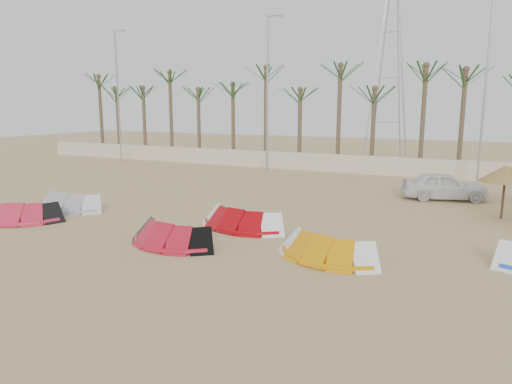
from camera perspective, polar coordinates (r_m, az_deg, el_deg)
The scene contains 14 objects.
ground at distance 13.89m, azimuth -11.17°, elevation -9.39°, with size 120.00×120.00×0.00m, color tan.
boundary_wall at distance 33.53m, azimuth 12.21°, elevation 3.42°, with size 60.00×0.30×1.30m, color beige.
palm_line at distance 34.64m, azimuth 14.32°, elevation 13.16°, with size 52.00×4.00×7.70m.
lamp_a at distance 41.27m, azimuth -16.83°, elevation 11.63°, with size 1.25×0.14×11.00m.
lamp_b at distance 33.40m, azimuth 1.49°, elevation 12.42°, with size 1.25×0.14×11.00m.
lamp_c at distance 30.32m, azimuth 26.81°, elevation 11.50°, with size 1.25×0.14×11.00m.
pylon at distance 39.22m, azimuth 15.75°, elevation 3.31°, with size 3.00×3.00×14.00m, color #A5A8AD, non-canonical shape.
kite_grey at distance 22.98m, azimuth -21.86°, elevation -0.91°, with size 3.64×1.61×0.90m.
kite_red_left at distance 21.42m, azimuth -26.87°, elevation -2.10°, with size 3.93×2.77×0.90m.
kite_red_mid at distance 16.15m, azimuth -10.00°, elevation -4.94°, with size 3.52×1.81×0.90m.
kite_red_right at distance 18.09m, azimuth -1.41°, elevation -3.09°, with size 3.87×2.05×0.90m.
kite_orange at distance 14.64m, azimuth 9.14°, elevation -6.54°, with size 3.62×2.18×0.90m.
parasol_left at distance 21.74m, azimuth 28.74°, elevation 2.04°, with size 2.10×2.10×2.31m.
car at distance 25.27m, azimuth 22.45°, elevation 0.70°, with size 1.67×4.15×1.41m, color white.
Camera 1 is at (8.04, -10.30, 4.70)m, focal length 32.00 mm.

